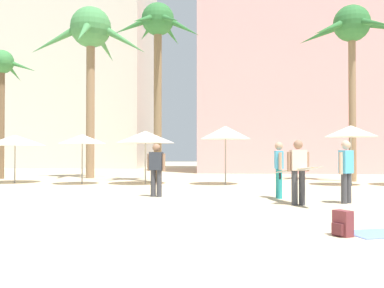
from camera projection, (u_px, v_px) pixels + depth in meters
The scene contains 16 objects.
ground at pixel (214, 260), 5.74m from camera, with size 120.00×120.00×0.00m, color #C6B28C.
hotel_pink at pixel (347, 60), 33.60m from camera, with size 21.44×10.93×16.54m, color pink.
palm_tree_left at pixel (352, 34), 21.34m from camera, with size 5.09×5.10×8.34m.
palm_tree_center at pixel (2, 74), 23.48m from camera, with size 3.27×3.53×6.70m.
palm_tree_right at pixel (91, 38), 24.08m from camera, with size 6.41×6.55×9.15m.
palm_tree_far_right at pixel (158, 35), 20.82m from camera, with size 4.09×4.00×8.28m.
cafe_umbrella_0 at pixel (351, 131), 18.71m from camera, with size 2.14×2.14×2.48m.
cafe_umbrella_1 at pixel (145, 137), 19.48m from camera, with size 2.53×2.53×2.29m.
cafe_umbrella_2 at pixel (225, 133), 19.14m from camera, with size 2.14×2.14×2.48m.
cafe_umbrella_3 at pixel (82, 139), 19.37m from camera, with size 2.02×2.02×2.14m.
cafe_umbrella_4 at pixel (15, 140), 20.23m from camera, with size 2.66×2.66×2.15m.
backpack at pixel (342, 224), 7.33m from camera, with size 0.34×0.35×0.42m.
person_far_right at pixel (298, 170), 11.79m from camera, with size 1.20×2.67×1.69m.
person_near_right at pixel (279, 167), 13.39m from camera, with size 0.26×0.61×1.67m.
person_mid_right at pixel (346, 169), 12.08m from camera, with size 0.50×0.49×1.68m.
person_mid_center at pixel (156, 168), 13.89m from camera, with size 0.61×0.31×1.64m.
Camera 1 is at (0.28, -5.77, 1.36)m, focal length 42.26 mm.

